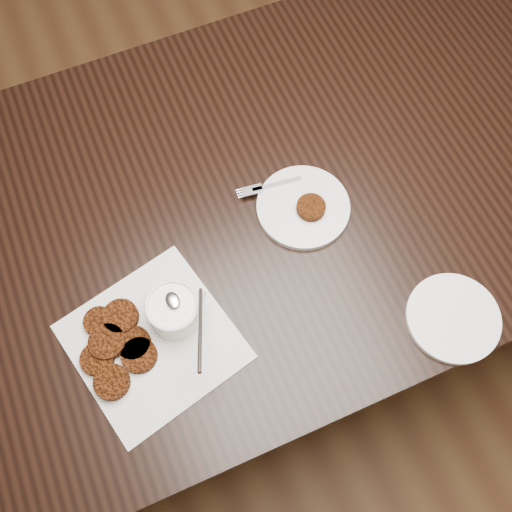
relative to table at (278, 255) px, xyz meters
The scene contains 7 objects.
floor 0.40m from the table, 90.40° to the right, with size 4.00×4.00×0.00m, color #54371D.
table is the anchor object (origin of this frame).
napkin 0.56m from the table, 149.63° to the right, with size 0.28×0.28×0.00m, color white.
sauce_ramekin 0.57m from the table, 148.95° to the right, with size 0.13×0.13×0.13m, color white, non-canonical shape.
patty_cluster 0.61m from the table, 154.61° to the right, with size 0.21×0.21×0.02m, color #64290D, non-canonical shape.
plate_with_patty 0.40m from the table, 80.74° to the right, with size 0.19×0.19×0.03m, color silver, non-canonical shape.
plate_empty 0.57m from the table, 66.60° to the right, with size 0.18×0.18×0.01m, color white.
Camera 1 is at (-0.30, -0.40, 1.79)m, focal length 40.40 mm.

